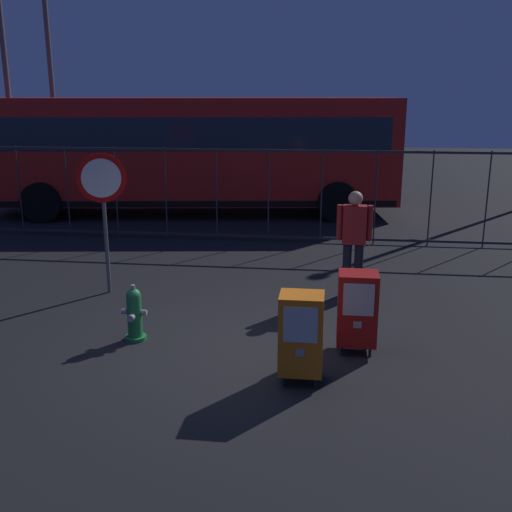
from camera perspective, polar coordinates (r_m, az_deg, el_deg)
ground_plane at (r=7.63m, az=-3.39°, el=-8.83°), size 60.00×60.00×0.00m
fire_hydrant at (r=7.93m, az=-11.49°, el=-5.44°), size 0.33×0.32×0.75m
newspaper_box_primary at (r=6.62m, az=4.31°, el=-7.36°), size 0.48×0.42×1.02m
newspaper_box_secondary at (r=7.44m, az=9.61°, el=-4.93°), size 0.48×0.42×1.02m
stop_sign at (r=9.60m, az=-14.37°, el=5.72°), size 0.71×0.31×2.23m
pedestrian at (r=9.42m, az=9.29°, el=1.75°), size 0.55×0.22×1.67m
fence_barrier at (r=12.85m, az=1.19°, el=5.85°), size 18.03×0.04×2.00m
bus_near at (r=16.08m, az=-6.00°, el=10.14°), size 10.74×3.88×3.00m
street_light_near_left at (r=17.26m, az=-23.00°, el=18.72°), size 0.32×0.32×7.86m
street_light_far_left at (r=18.55m, az=-19.19°, el=18.91°), size 0.32×0.32×7.98m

